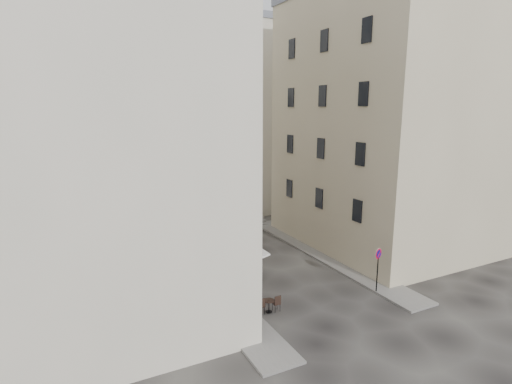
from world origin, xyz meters
TOP-DOWN VIEW (x-y plane):
  - ground at (0.00, 0.00)m, footprint 90.00×90.00m
  - sidewalk_left at (-4.50, 4.00)m, footprint 2.00×22.00m
  - sidewalk_right at (4.50, 3.00)m, footprint 2.00×18.00m
  - building_left at (-10.50, 3.00)m, footprint 12.20×16.20m
  - building_right at (10.50, 3.50)m, footprint 12.20×14.20m
  - building_back at (-1.00, 19.00)m, footprint 18.20×10.20m
  - cafe_storefront at (-4.32, 1.00)m, footprint 1.74×7.30m
  - stone_steps at (0.00, 12.57)m, footprint 9.00×3.15m
  - bollard_near at (-3.25, -1.00)m, footprint 0.12×0.12m
  - bollard_mid at (-3.25, 2.50)m, footprint 0.12×0.12m
  - bollard_far at (-3.25, 6.00)m, footprint 0.12×0.12m
  - no_parking_sign at (3.57, -3.42)m, footprint 0.58×0.21m
  - bistro_table_a at (-2.88, -2.62)m, footprint 1.21×0.57m
  - bistro_table_b at (-2.65, 0.29)m, footprint 1.24×0.58m
  - bistro_table_c at (-3.53, 1.38)m, footprint 1.30×0.61m
  - bistro_table_d at (-3.33, 3.14)m, footprint 1.27×0.60m
  - bistro_table_e at (-3.60, 4.72)m, footprint 1.36×0.64m
  - pedestrian at (-2.45, 2.87)m, footprint 0.68×0.66m

SIDE VIEW (x-z plane):
  - ground at x=0.00m, z-range 0.00..0.00m
  - sidewalk_left at x=-4.50m, z-range 0.00..0.12m
  - sidewalk_right at x=4.50m, z-range 0.00..0.12m
  - stone_steps at x=0.00m, z-range 0.00..0.80m
  - bistro_table_a at x=-2.88m, z-range 0.01..0.86m
  - bistro_table_b at x=-2.65m, z-range 0.01..0.88m
  - bistro_table_d at x=-3.33m, z-range 0.01..0.90m
  - bistro_table_c at x=-3.53m, z-range 0.01..0.93m
  - bistro_table_e at x=-3.60m, z-range 0.01..0.96m
  - bollard_near at x=-3.25m, z-range 0.04..1.02m
  - bollard_mid at x=-3.25m, z-range 0.04..1.02m
  - bollard_far at x=-3.25m, z-range 0.04..1.02m
  - pedestrian at x=-2.45m, z-range 0.00..1.57m
  - no_parking_sign at x=3.57m, z-range 0.55..3.18m
  - cafe_storefront at x=-4.32m, z-range 0.13..3.63m
  - building_right at x=10.50m, z-range 0.01..18.61m
  - building_back at x=-1.00m, z-range 0.01..18.61m
  - building_left at x=-10.50m, z-range 0.01..20.61m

